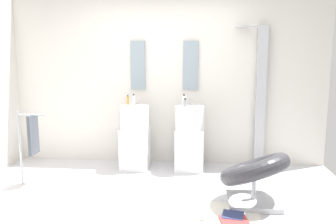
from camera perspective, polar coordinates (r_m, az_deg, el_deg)
The scene contains 17 objects.
ground_plane at distance 3.88m, azimuth -3.04°, elevation -15.60°, with size 4.80×3.60×0.04m, color silver.
rear_partition at distance 5.17m, azimuth -0.58°, elevation 5.77°, with size 4.80×0.10×2.60m, color silver.
pedestal_sink_left at distance 4.95m, azimuth -5.58°, elevation -4.10°, with size 0.42×0.42×1.03m.
pedestal_sink_right at distance 4.87m, azimuth 3.61°, elevation -4.30°, with size 0.42×0.42×1.03m.
vanity_mirror_left at distance 5.15m, azimuth -5.07°, elevation 7.80°, with size 0.22×0.03×0.72m, color #8C9EA8.
vanity_mirror_right at distance 5.07m, azimuth 3.82°, elevation 7.79°, with size 0.22×0.03×0.72m, color #8C9EA8.
shower_column at distance 5.12m, azimuth 15.14°, elevation 2.95°, with size 0.49×0.24×2.05m.
lounge_chair at distance 3.88m, azimuth 14.28°, elevation -9.98°, with size 1.10×1.10×0.65m.
towel_rack at distance 4.59m, azimuth -21.99°, elevation -3.79°, with size 0.37×0.22×0.95m.
area_rug at distance 3.65m, azimuth 7.35°, elevation -16.83°, with size 0.98×0.67×0.01m, color white.
magazine_red at distance 3.54m, azimuth 11.02°, elevation -17.49°, with size 0.27×0.21×0.02m, color #B73838.
magazine_navy at distance 3.63m, azimuth 10.81°, elevation -16.74°, with size 0.21×0.20×0.03m, color navy.
coffee_mug at distance 3.53m, azimuth 6.17°, elevation -16.73°, with size 0.07×0.07×0.11m, color white.
soap_bottle_clear at distance 4.73m, azimuth -5.79°, elevation 1.90°, with size 0.04×0.04×0.18m.
soap_bottle_white at distance 4.84m, azimuth 2.71°, elevation 1.98°, with size 0.05×0.05×0.16m.
soap_bottle_amber at distance 4.95m, azimuth -6.77°, elevation 1.98°, with size 0.04×0.04×0.14m.
soap_bottle_grey at distance 4.67m, azimuth 2.89°, elevation 1.50°, with size 0.05×0.05×0.12m.
Camera 1 is at (0.51, -3.49, 1.59)m, focal length 36.31 mm.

